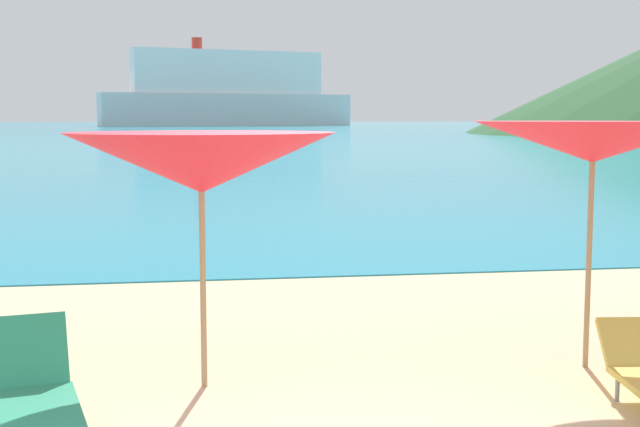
{
  "coord_description": "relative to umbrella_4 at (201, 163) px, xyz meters",
  "views": [
    {
      "loc": [
        -0.33,
        -4.51,
        2.21
      ],
      "look_at": [
        1.09,
        4.45,
        1.2
      ],
      "focal_mm": 48.43,
      "sensor_mm": 36.0,
      "label": 1
    }
  ],
  "objects": [
    {
      "name": "ground_plane",
      "position": [
        0.19,
        7.51,
        -2.0
      ],
      "size": [
        50.0,
        100.0,
        0.3
      ],
      "primitive_type": "cube",
      "color": "beige"
    },
    {
      "name": "umbrella_4",
      "position": [
        0.0,
        0.0,
        0.0
      ],
      "size": [
        2.31,
        2.31,
        2.09
      ],
      "color": "#9E7F59",
      "rests_on": "ground_plane"
    },
    {
      "name": "ocean_water",
      "position": [
        0.19,
        224.65,
        -1.84
      ],
      "size": [
        650.0,
        440.0,
        0.02
      ],
      "primitive_type": "cube",
      "color": "teal",
      "rests_on": "ground_plane"
    },
    {
      "name": "cruise_ship",
      "position": [
        11.94,
        221.11,
        6.77
      ],
      "size": [
        66.48,
        23.57,
        22.47
      ],
      "rotation": [
        0.0,
        0.0,
        0.24
      ],
      "color": "silver",
      "rests_on": "ocean_water"
    },
    {
      "name": "lounge_chair_1",
      "position": [
        -1.23,
        -0.83,
        -1.56
      ],
      "size": [
        0.87,
        1.44,
        0.72
      ],
      "rotation": [
        0.0,
        0.0,
        0.22
      ],
      "color": "#268C66",
      "rests_on": "ground_plane"
    },
    {
      "name": "umbrella_5",
      "position": [
        3.37,
        0.03,
        0.15
      ],
      "size": [
        2.2,
        2.2,
        2.18
      ],
      "color": "#9E7F59",
      "rests_on": "ground_plane"
    }
  ]
}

